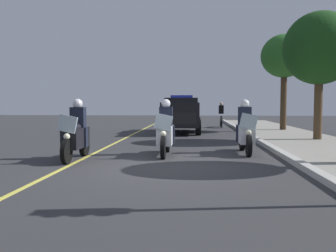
{
  "coord_description": "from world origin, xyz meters",
  "views": [
    {
      "loc": [
        8.77,
        0.81,
        1.57
      ],
      "look_at": [
        -1.99,
        0.0,
        0.9
      ],
      "focal_mm": 38.03,
      "sensor_mm": 36.0,
      "label": 1
    }
  ],
  "objects_px": {
    "police_motorcycle_trailing": "(245,131)",
    "tree_far_back": "(320,49)",
    "tree_behind_suv": "(284,57)",
    "police_suv": "(182,113)",
    "police_motorcycle_lead_right": "(165,132)",
    "police_motorcycle_lead_left": "(76,135)",
    "cyclist_background": "(221,115)"
  },
  "relations": [
    {
      "from": "police_suv",
      "to": "police_motorcycle_lead_left",
      "type": "bearing_deg",
      "value": -15.05
    },
    {
      "from": "police_motorcycle_trailing",
      "to": "police_motorcycle_lead_right",
      "type": "bearing_deg",
      "value": -76.22
    },
    {
      "from": "tree_far_back",
      "to": "tree_behind_suv",
      "type": "relative_size",
      "value": 0.97
    },
    {
      "from": "police_motorcycle_lead_left",
      "to": "tree_behind_suv",
      "type": "distance_m",
      "value": 14.35
    },
    {
      "from": "cyclist_background",
      "to": "tree_far_back",
      "type": "height_order",
      "value": "tree_far_back"
    },
    {
      "from": "police_motorcycle_trailing",
      "to": "tree_far_back",
      "type": "bearing_deg",
      "value": 137.52
    },
    {
      "from": "police_motorcycle_lead_right",
      "to": "police_motorcycle_trailing",
      "type": "distance_m",
      "value": 2.57
    },
    {
      "from": "cyclist_background",
      "to": "tree_far_back",
      "type": "xyz_separation_m",
      "value": [
        8.72,
        3.36,
        3.0
      ]
    },
    {
      "from": "police_suv",
      "to": "tree_behind_suv",
      "type": "height_order",
      "value": "tree_behind_suv"
    },
    {
      "from": "tree_far_back",
      "to": "police_motorcycle_lead_left",
      "type": "bearing_deg",
      "value": -56.96
    },
    {
      "from": "police_motorcycle_trailing",
      "to": "tree_behind_suv",
      "type": "relative_size",
      "value": 0.39
    },
    {
      "from": "tree_far_back",
      "to": "tree_behind_suv",
      "type": "bearing_deg",
      "value": -179.35
    },
    {
      "from": "tree_far_back",
      "to": "police_motorcycle_lead_right",
      "type": "bearing_deg",
      "value": -53.47
    },
    {
      "from": "tree_far_back",
      "to": "cyclist_background",
      "type": "bearing_deg",
      "value": -158.92
    },
    {
      "from": "cyclist_background",
      "to": "tree_behind_suv",
      "type": "height_order",
      "value": "tree_behind_suv"
    },
    {
      "from": "cyclist_background",
      "to": "tree_far_back",
      "type": "distance_m",
      "value": 9.82
    },
    {
      "from": "police_motorcycle_trailing",
      "to": "tree_far_back",
      "type": "distance_m",
      "value": 6.09
    },
    {
      "from": "police_motorcycle_lead_left",
      "to": "police_motorcycle_lead_right",
      "type": "distance_m",
      "value": 2.65
    },
    {
      "from": "police_suv",
      "to": "tree_behind_suv",
      "type": "relative_size",
      "value": 0.91
    },
    {
      "from": "police_motorcycle_lead_left",
      "to": "police_motorcycle_trailing",
      "type": "relative_size",
      "value": 1.0
    },
    {
      "from": "police_motorcycle_lead_right",
      "to": "police_motorcycle_trailing",
      "type": "bearing_deg",
      "value": 103.78
    },
    {
      "from": "police_motorcycle_trailing",
      "to": "tree_far_back",
      "type": "xyz_separation_m",
      "value": [
        -3.85,
        3.52,
        3.14
      ]
    },
    {
      "from": "police_motorcycle_lead_right",
      "to": "tree_behind_suv",
      "type": "distance_m",
      "value": 12.2
    },
    {
      "from": "cyclist_background",
      "to": "police_motorcycle_trailing",
      "type": "bearing_deg",
      "value": -0.73
    },
    {
      "from": "cyclist_background",
      "to": "tree_behind_suv",
      "type": "distance_m",
      "value": 5.69
    },
    {
      "from": "cyclist_background",
      "to": "tree_behind_suv",
      "type": "bearing_deg",
      "value": 46.36
    },
    {
      "from": "police_suv",
      "to": "police_motorcycle_trailing",
      "type": "bearing_deg",
      "value": 16.09
    },
    {
      "from": "police_suv",
      "to": "tree_behind_suv",
      "type": "bearing_deg",
      "value": 103.25
    },
    {
      "from": "police_motorcycle_trailing",
      "to": "cyclist_background",
      "type": "bearing_deg",
      "value": 179.27
    },
    {
      "from": "police_motorcycle_lead_right",
      "to": "police_motorcycle_lead_left",
      "type": "bearing_deg",
      "value": -66.89
    },
    {
      "from": "police_motorcycle_lead_left",
      "to": "tree_far_back",
      "type": "bearing_deg",
      "value": 123.04
    },
    {
      "from": "police_motorcycle_lead_left",
      "to": "cyclist_background",
      "type": "xyz_separation_m",
      "value": [
        -14.23,
        5.1,
        0.14
      ]
    }
  ]
}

